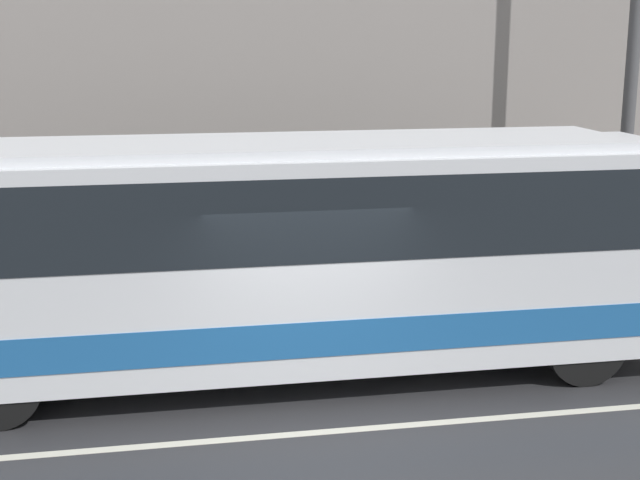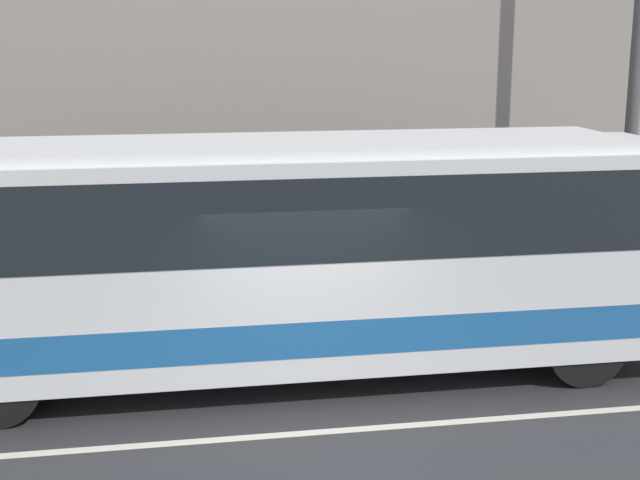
# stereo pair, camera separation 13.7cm
# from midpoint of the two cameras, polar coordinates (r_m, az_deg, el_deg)

# --- Properties ---
(ground_plane) EXTENTS (60.00, 60.00, 0.00)m
(ground_plane) POSITION_cam_midpoint_polar(r_m,az_deg,el_deg) (10.60, -0.42, -12.22)
(ground_plane) COLOR #2D2D30
(sidewalk) EXTENTS (60.00, 2.87, 0.15)m
(sidewalk) POSITION_cam_midpoint_polar(r_m,az_deg,el_deg) (15.62, -3.93, -3.56)
(sidewalk) COLOR #A09E99
(sidewalk) RESTS_ON ground_plane
(building_facade) EXTENTS (60.00, 0.35, 9.20)m
(building_facade) POSITION_cam_midpoint_polar(r_m,az_deg,el_deg) (16.54, -4.82, 12.67)
(building_facade) COLOR gray
(building_facade) RESTS_ON ground_plane
(lane_stripe) EXTENTS (54.00, 0.14, 0.01)m
(lane_stripe) POSITION_cam_midpoint_polar(r_m,az_deg,el_deg) (10.60, -0.42, -12.20)
(lane_stripe) COLOR beige
(lane_stripe) RESTS_ON ground_plane
(transit_bus) EXTENTS (11.42, 2.58, 3.18)m
(transit_bus) POSITION_cam_midpoint_polar(r_m,az_deg,el_deg) (11.80, -3.95, -0.38)
(transit_bus) COLOR silver
(transit_bus) RESTS_ON ground_plane
(utility_pole_near) EXTENTS (0.23, 0.23, 8.95)m
(utility_pole_near) POSITION_cam_midpoint_polar(r_m,az_deg,el_deg) (16.38, 19.29, 12.66)
(utility_pole_near) COLOR #4C4C4F
(utility_pole_near) RESTS_ON sidewalk
(pedestrian_waiting) EXTENTS (0.36, 0.36, 1.71)m
(pedestrian_waiting) POSITION_cam_midpoint_polar(r_m,az_deg,el_deg) (15.51, -2.64, -0.33)
(pedestrian_waiting) COLOR #1E5933
(pedestrian_waiting) RESTS_ON sidewalk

